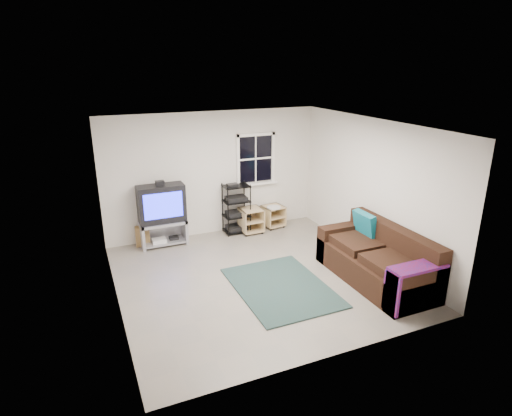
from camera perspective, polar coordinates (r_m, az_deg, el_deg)
name	(u,v)px	position (r m, az deg, el deg)	size (l,w,h in m)	color
room	(256,162)	(9.30, -0.05, 6.15)	(4.60, 4.62, 4.60)	gray
tv_unit	(162,210)	(8.70, -12.45, -0.28)	(0.91, 0.46, 1.34)	#A3A3AB
av_rack	(236,211)	(9.22, -2.62, -0.47)	(0.55, 0.40, 1.09)	black
side_table_left	(250,219)	(9.30, -0.74, -1.50)	(0.47, 0.47, 0.54)	#D6BA83
side_table_right	(273,215)	(9.61, 2.21, -0.88)	(0.49, 0.49, 0.50)	#D6BA83
sofa	(378,261)	(7.54, 15.92, -6.79)	(0.98, 2.21, 1.01)	black
shag_rug	(281,287)	(7.18, 3.37, -10.48)	(1.44, 1.98, 0.02)	#312015
paper_bag	(143,236)	(8.93, -14.88, -3.66)	(0.28, 0.18, 0.40)	#A17F48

